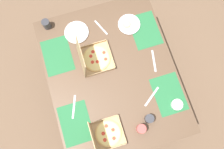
# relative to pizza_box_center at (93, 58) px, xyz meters

# --- Properties ---
(ground_plane) EXTENTS (6.00, 6.00, 0.00)m
(ground_plane) POSITION_rel_pizza_box_center_xyz_m (-0.19, -0.12, -0.78)
(ground_plane) COLOR brown
(dining_table) EXTENTS (1.46, 1.17, 0.73)m
(dining_table) POSITION_rel_pizza_box_center_xyz_m (-0.19, -0.12, -0.14)
(dining_table) COLOR #3F3328
(dining_table) RESTS_ON ground_plane
(placemat_near_left) EXTENTS (0.36, 0.26, 0.00)m
(placemat_near_left) POSITION_rel_pizza_box_center_xyz_m (-0.52, -0.56, -0.05)
(placemat_near_left) COLOR #236638
(placemat_near_left) RESTS_ON dining_table
(placemat_near_right) EXTENTS (0.36, 0.26, 0.00)m
(placemat_near_right) POSITION_rel_pizza_box_center_xyz_m (0.14, -0.56, -0.05)
(placemat_near_right) COLOR #236638
(placemat_near_right) RESTS_ON dining_table
(placemat_far_left) EXTENTS (0.36, 0.26, 0.00)m
(placemat_far_left) POSITION_rel_pizza_box_center_xyz_m (-0.52, 0.31, -0.05)
(placemat_far_left) COLOR #236638
(placemat_far_left) RESTS_ON dining_table
(placemat_far_right) EXTENTS (0.36, 0.26, 0.00)m
(placemat_far_right) POSITION_rel_pizza_box_center_xyz_m (0.14, 0.31, -0.05)
(placemat_far_right) COLOR #236638
(placemat_far_right) RESTS_ON dining_table
(pizza_box_center) EXTENTS (0.29, 0.30, 0.33)m
(pizza_box_center) POSITION_rel_pizza_box_center_xyz_m (0.00, 0.00, 0.00)
(pizza_box_center) COLOR tan
(pizza_box_center) RESTS_ON dining_table
(pizza_box_corner_left) EXTENTS (0.26, 0.26, 0.29)m
(pizza_box_corner_left) POSITION_rel_pizza_box_center_xyz_m (-0.68, 0.09, -0.00)
(pizza_box_corner_left) COLOR tan
(pizza_box_corner_left) RESTS_ON dining_table
(plate_middle) EXTENTS (0.21, 0.21, 0.03)m
(plate_middle) POSITION_rel_pizza_box_center_xyz_m (0.24, -0.43, -0.04)
(plate_middle) COLOR white
(plate_middle) RESTS_ON dining_table
(plate_near_right) EXTENTS (0.23, 0.23, 0.02)m
(plate_near_right) POSITION_rel_pizza_box_center_xyz_m (0.31, 0.08, -0.04)
(plate_near_right) COLOR white
(plate_near_right) RESTS_ON dining_table
(cup_spare) EXTENTS (0.08, 0.08, 0.09)m
(cup_spare) POSITION_rel_pizza_box_center_xyz_m (-0.67, -0.31, -0.01)
(cup_spare) COLOR #333338
(cup_spare) RESTS_ON dining_table
(cup_red) EXTENTS (0.07, 0.07, 0.10)m
(cup_red) POSITION_rel_pizza_box_center_xyz_m (0.46, 0.33, -0.00)
(cup_red) COLOR #333338
(cup_red) RESTS_ON dining_table
(cup_clear_right) EXTENTS (0.08, 0.08, 0.10)m
(cup_clear_right) POSITION_rel_pizza_box_center_xyz_m (-0.73, -0.22, 0.00)
(cup_clear_right) COLOR #BF4742
(cup_clear_right) RESTS_ON dining_table
(condiment_bowl) EXTENTS (0.10, 0.10, 0.04)m
(condiment_bowl) POSITION_rel_pizza_box_center_xyz_m (-0.63, -0.59, -0.03)
(condiment_bowl) COLOR white
(condiment_bowl) RESTS_ON dining_table
(knife_by_far_left) EXTENTS (0.21, 0.06, 0.00)m
(knife_by_far_left) POSITION_rel_pizza_box_center_xyz_m (-0.18, -0.54, -0.05)
(knife_by_far_left) COLOR #B7B7BC
(knife_by_far_left) RESTS_ON dining_table
(fork_by_near_left) EXTENTS (0.18, 0.09, 0.00)m
(fork_by_near_left) POSITION_rel_pizza_box_center_xyz_m (0.29, -0.16, -0.05)
(fork_by_near_left) COLOR #B7B7BC
(fork_by_near_left) RESTS_ON dining_table
(knife_by_near_right) EXTENTS (0.14, 0.18, 0.00)m
(knife_by_near_right) POSITION_rel_pizza_box_center_xyz_m (-0.49, -0.40, -0.05)
(knife_by_near_right) COLOR #B7B7BC
(knife_by_near_right) RESTS_ON dining_table
(knife_by_far_right) EXTENTS (0.20, 0.09, 0.00)m
(knife_by_far_right) POSITION_rel_pizza_box_center_xyz_m (-0.37, 0.29, -0.05)
(knife_by_far_right) COLOR #B7B7BC
(knife_by_far_right) RESTS_ON dining_table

